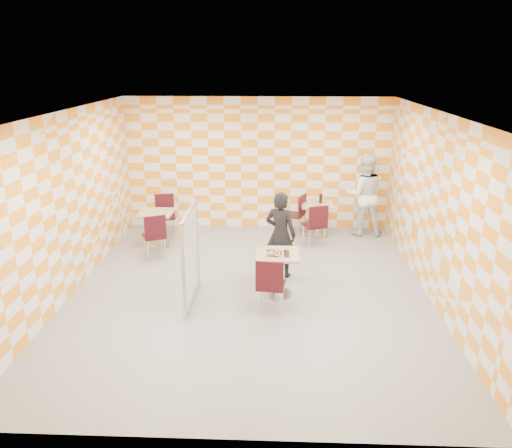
# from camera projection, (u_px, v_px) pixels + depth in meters

# --- Properties ---
(room_shell) EXTENTS (7.00, 7.00, 7.00)m
(room_shell) POSITION_uv_depth(u_px,v_px,m) (251.00, 198.00, 8.57)
(room_shell) COLOR #999993
(room_shell) RESTS_ON ground
(main_table) EXTENTS (0.70, 0.70, 0.75)m
(main_table) POSITION_uv_depth(u_px,v_px,m) (278.00, 267.00, 8.25)
(main_table) COLOR tan
(main_table) RESTS_ON ground
(second_table) EXTENTS (0.70, 0.70, 0.75)m
(second_table) POSITION_uv_depth(u_px,v_px,m) (317.00, 214.00, 11.05)
(second_table) COLOR tan
(second_table) RESTS_ON ground
(empty_table) EXTENTS (0.70, 0.70, 0.75)m
(empty_table) POSITION_uv_depth(u_px,v_px,m) (156.00, 223.00, 10.45)
(empty_table) COLOR tan
(empty_table) RESTS_ON ground
(chair_main_front) EXTENTS (0.46, 0.47, 0.92)m
(chair_main_front) POSITION_uv_depth(u_px,v_px,m) (270.00, 282.00, 7.59)
(chair_main_front) COLOR #360A12
(chair_main_front) RESTS_ON ground
(chair_second_front) EXTENTS (0.54, 0.54, 0.92)m
(chair_second_front) POSITION_uv_depth(u_px,v_px,m) (316.00, 222.00, 10.37)
(chair_second_front) COLOR #360A12
(chair_second_front) RESTS_ON ground
(chair_second_side) EXTENTS (0.56, 0.56, 0.92)m
(chair_second_side) POSITION_uv_depth(u_px,v_px,m) (298.00, 211.00, 11.13)
(chair_second_side) COLOR #360A12
(chair_second_side) RESTS_ON ground
(chair_empty_near) EXTENTS (0.56, 0.57, 0.92)m
(chair_empty_near) POSITION_uv_depth(u_px,v_px,m) (155.00, 233.00, 9.74)
(chair_empty_near) COLOR #360A12
(chair_empty_near) RESTS_ON ground
(chair_empty_far) EXTENTS (0.51, 0.52, 0.92)m
(chair_empty_far) POSITION_uv_depth(u_px,v_px,m) (165.00, 212.00, 11.11)
(chair_empty_far) COLOR #360A12
(chair_empty_far) RESTS_ON ground
(partition) EXTENTS (0.08, 1.38, 1.55)m
(partition) POSITION_uv_depth(u_px,v_px,m) (191.00, 256.00, 7.97)
(partition) COLOR white
(partition) RESTS_ON ground
(man_dark) EXTENTS (0.67, 0.57, 1.57)m
(man_dark) POSITION_uv_depth(u_px,v_px,m) (280.00, 234.00, 8.93)
(man_dark) COLOR black
(man_dark) RESTS_ON ground
(man_white) EXTENTS (0.91, 0.71, 1.85)m
(man_white) POSITION_uv_depth(u_px,v_px,m) (364.00, 195.00, 11.03)
(man_white) COLOR white
(man_white) RESTS_ON ground
(pizza_on_foil) EXTENTS (0.40, 0.40, 0.04)m
(pizza_on_foil) POSITION_uv_depth(u_px,v_px,m) (278.00, 253.00, 8.15)
(pizza_on_foil) COLOR silver
(pizza_on_foil) RESTS_ON main_table
(sport_bottle) EXTENTS (0.06, 0.06, 0.20)m
(sport_bottle) POSITION_uv_depth(u_px,v_px,m) (308.00, 199.00, 11.01)
(sport_bottle) COLOR white
(sport_bottle) RESTS_ON second_table
(soda_bottle) EXTENTS (0.07, 0.07, 0.23)m
(soda_bottle) POSITION_uv_depth(u_px,v_px,m) (321.00, 198.00, 10.99)
(soda_bottle) COLOR black
(soda_bottle) RESTS_ON second_table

